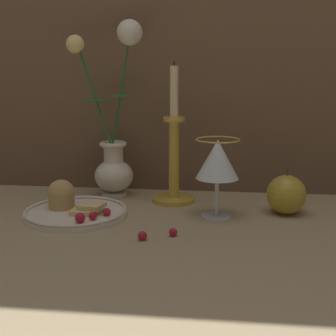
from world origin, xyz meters
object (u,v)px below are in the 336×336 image
(candlestick, at_px, (174,161))
(apple_beside_vase, at_px, (286,195))
(vase, at_px, (114,140))
(wine_glass, at_px, (217,162))
(plate_with_pastries, at_px, (73,208))

(candlestick, distance_m, apple_beside_vase, 0.25)
(vase, distance_m, apple_beside_vase, 0.41)
(wine_glass, bearing_deg, vase, 151.62)
(plate_with_pastries, bearing_deg, wine_glass, 5.70)
(vase, relative_size, wine_glass, 2.51)
(vase, distance_m, wine_glass, 0.28)
(plate_with_pastries, xyz_separation_m, wine_glass, (0.29, 0.03, 0.10))
(apple_beside_vase, bearing_deg, candlestick, 164.87)
(plate_with_pastries, xyz_separation_m, apple_beside_vase, (0.44, 0.06, 0.02))
(vase, height_order, apple_beside_vase, vase)
(plate_with_pastries, bearing_deg, candlestick, 33.20)
(apple_beside_vase, bearing_deg, vase, 165.91)
(wine_glass, xyz_separation_m, candlestick, (-0.10, 0.10, -0.02))
(vase, bearing_deg, wine_glass, -28.38)
(plate_with_pastries, distance_m, apple_beside_vase, 0.44)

